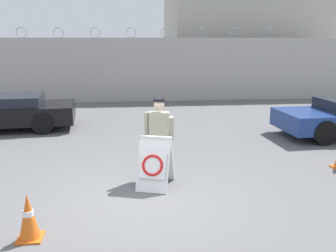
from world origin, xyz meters
TOP-DOWN VIEW (x-y plane):
  - ground_plane at (0.00, 0.00)m, footprint 90.00×90.00m
  - perimeter_wall at (0.00, 11.15)m, footprint 36.00×0.30m
  - building_block at (6.38, 15.78)m, footprint 8.21×6.72m
  - barricade_sign at (0.31, 0.61)m, footprint 0.84×0.97m
  - security_guard at (0.44, 1.14)m, footprint 0.61×0.43m
  - traffic_cone_mid at (-1.67, -1.19)m, footprint 0.36×0.36m

SIDE VIEW (x-z plane):
  - ground_plane at x=0.00m, z-range 0.00..0.00m
  - traffic_cone_mid at x=-1.67m, z-range 0.00..0.70m
  - barricade_sign at x=0.31m, z-range -0.01..1.03m
  - security_guard at x=0.44m, z-range 0.09..1.78m
  - perimeter_wall at x=0.00m, z-range -0.22..3.15m
  - building_block at x=6.38m, z-range 0.00..5.59m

